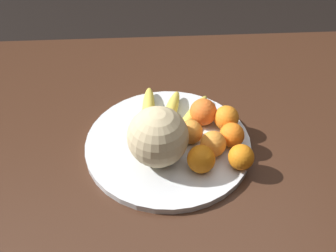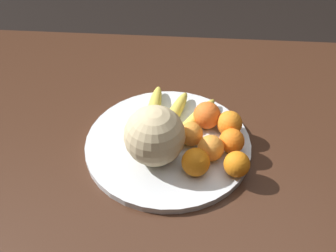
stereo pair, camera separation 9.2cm
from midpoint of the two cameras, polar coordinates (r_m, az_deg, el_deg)
name	(u,v)px [view 1 (the left image)]	position (r m, az deg, el deg)	size (l,w,h in m)	color
kitchen_table	(139,169)	(1.04, -6.78, -6.28)	(1.55, 1.05, 0.77)	#3D2316
fruit_bowl	(168,143)	(0.96, -2.74, -2.68)	(0.40, 0.40, 0.02)	silver
melon	(158,137)	(0.86, -4.52, -1.71)	(0.14, 0.14, 0.14)	beige
banana_bunch	(168,115)	(1.00, -2.56, 1.53)	(0.19, 0.22, 0.03)	brown
orange_front_left	(203,112)	(0.98, 2.48, 1.93)	(0.07, 0.07, 0.07)	orange
orange_front_right	(213,144)	(0.90, 3.70, -2.75)	(0.06, 0.06, 0.06)	orange
orange_mid_center	(226,118)	(0.97, 5.81, 1.05)	(0.06, 0.06, 0.06)	orange
orange_back_left	(232,135)	(0.93, 6.48, -1.43)	(0.06, 0.06, 0.06)	orange
orange_back_right	(191,132)	(0.93, 0.53, -0.99)	(0.06, 0.06, 0.06)	orange
orange_top_small	(201,159)	(0.87, 1.82, -4.97)	(0.06, 0.06, 0.06)	orange
orange_side_extra	(241,157)	(0.88, 7.66, -4.64)	(0.06, 0.06, 0.06)	orange
produce_tag	(209,137)	(0.96, 3.30, -1.76)	(0.09, 0.05, 0.00)	white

